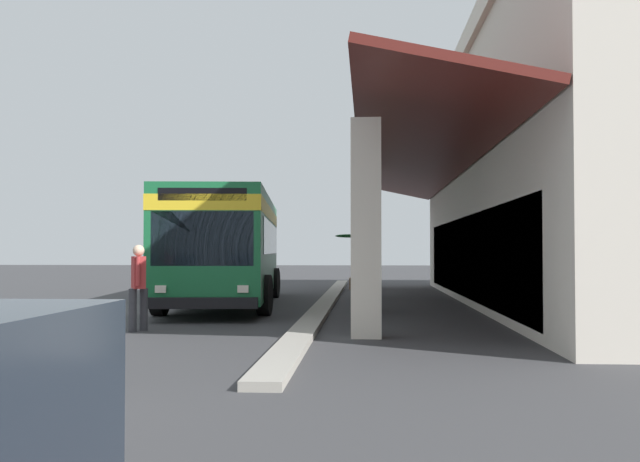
# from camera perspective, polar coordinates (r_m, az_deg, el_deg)

# --- Properties ---
(ground) EXTENTS (120.00, 120.00, 0.00)m
(ground) POSITION_cam_1_polar(r_m,az_deg,el_deg) (19.21, 11.50, -6.27)
(ground) COLOR #38383A
(curb_strip) EXTENTS (27.67, 0.50, 0.12)m
(curb_strip) POSITION_cam_1_polar(r_m,az_deg,el_deg) (21.93, 0.58, -5.56)
(curb_strip) COLOR #9E998E
(curb_strip) RESTS_ON ground
(transit_bus) EXTENTS (11.40, 3.59, 3.34)m
(transit_bus) POSITION_cam_1_polar(r_m,az_deg,el_deg) (21.45, -7.33, -0.84)
(transit_bus) COLOR #196638
(transit_bus) RESTS_ON ground
(pedestrian) EXTENTS (0.67, 0.41, 1.70)m
(pedestrian) POSITION_cam_1_polar(r_m,az_deg,el_deg) (14.67, -14.16, -3.97)
(pedestrian) COLOR #38383D
(pedestrian) RESTS_ON ground
(potted_palm) EXTENTS (1.66, 1.88, 2.49)m
(potted_palm) POSITION_cam_1_polar(r_m,az_deg,el_deg) (29.87, 3.22, -3.55)
(potted_palm) COLOR brown
(potted_palm) RESTS_ON ground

